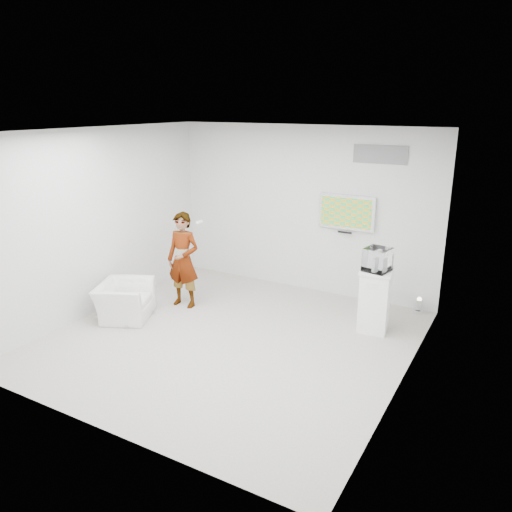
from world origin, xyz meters
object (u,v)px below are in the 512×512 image
(person, at_px, (183,260))
(floor_uplight, at_px, (419,306))
(tv, at_px, (347,212))
(armchair, at_px, (125,300))
(pedestal, at_px, (374,301))

(person, xyz_separation_m, floor_uplight, (3.60, 1.63, -0.68))
(tv, distance_m, armchair, 4.01)
(armchair, xyz_separation_m, pedestal, (3.66, 1.50, 0.19))
(armchair, distance_m, floor_uplight, 4.84)
(person, xyz_separation_m, armchair, (-0.53, -0.89, -0.52))
(floor_uplight, bearing_deg, armchair, -148.59)
(tv, bearing_deg, pedestal, -51.41)
(person, distance_m, floor_uplight, 4.01)
(person, bearing_deg, pedestal, 7.49)
(floor_uplight, bearing_deg, tv, 175.55)
(armchair, bearing_deg, tv, -70.34)
(armchair, relative_size, floor_uplight, 3.41)
(person, distance_m, pedestal, 3.20)
(tv, bearing_deg, armchair, -136.40)
(pedestal, xyz_separation_m, floor_uplight, (0.47, 1.02, -0.35))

